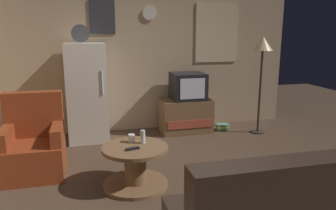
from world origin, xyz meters
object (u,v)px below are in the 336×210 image
at_px(standing_lamp, 262,51).
at_px(mug_ceramic_white, 131,138).
at_px(crt_tv, 188,86).
at_px(armchair, 34,146).
at_px(fridge, 87,92).
at_px(remote_control, 133,149).
at_px(tv_stand, 185,115).
at_px(book_stack, 222,127).
at_px(coffee_table, 135,166).
at_px(wine_glass, 143,137).

relative_size(standing_lamp, mug_ceramic_white, 17.67).
xyz_separation_m(crt_tv, armchair, (-2.28, -1.16, -0.44)).
xyz_separation_m(fridge, remote_control, (0.43, -1.85, -0.29)).
bearing_deg(tv_stand, book_stack, -8.66).
xyz_separation_m(fridge, coffee_table, (0.47, -1.76, -0.53)).
bearing_deg(fridge, crt_tv, 0.98).
bearing_deg(crt_tv, fridge, -179.02).
xyz_separation_m(fridge, mug_ceramic_white, (0.45, -1.61, -0.25)).
height_order(tv_stand, mug_ceramic_white, tv_stand).
distance_m(tv_stand, armchair, 2.53).
bearing_deg(mug_ceramic_white, crt_tv, 54.20).
height_order(wine_glass, remote_control, wine_glass).
xyz_separation_m(fridge, standing_lamp, (2.76, -0.33, 0.60)).
xyz_separation_m(remote_control, armchair, (-1.08, 0.71, -0.13)).
bearing_deg(crt_tv, mug_ceramic_white, -125.80).
relative_size(wine_glass, book_stack, 0.69).
xyz_separation_m(remote_control, book_stack, (1.81, 1.78, -0.41)).
distance_m(tv_stand, mug_ceramic_white, 2.01).
distance_m(fridge, tv_stand, 1.67).
height_order(wine_glass, armchair, armchair).
bearing_deg(wine_glass, crt_tv, 58.09).
bearing_deg(mug_ceramic_white, book_stack, 40.78).
bearing_deg(fridge, coffee_table, -75.05).
bearing_deg(standing_lamp, coffee_table, -148.14).
height_order(coffee_table, mug_ceramic_white, mug_ceramic_white).
bearing_deg(remote_control, crt_tv, 44.30).
relative_size(fridge, armchair, 1.84).
height_order(standing_lamp, coffee_table, standing_lamp).
bearing_deg(coffee_table, fridge, 104.95).
bearing_deg(armchair, crt_tv, 27.03).
height_order(standing_lamp, wine_glass, standing_lamp).
relative_size(mug_ceramic_white, remote_control, 0.60).
relative_size(tv_stand, book_stack, 3.89).
distance_m(crt_tv, standing_lamp, 1.32).
bearing_deg(armchair, wine_glass, -23.85).
relative_size(crt_tv, coffee_table, 0.75).
distance_m(wine_glass, book_stack, 2.36).
bearing_deg(crt_tv, tv_stand, 178.46).
bearing_deg(crt_tv, armchair, -152.97).
xyz_separation_m(standing_lamp, armchair, (-3.41, -0.80, -1.02)).
height_order(crt_tv, standing_lamp, standing_lamp).
bearing_deg(book_stack, coffee_table, -136.27).
bearing_deg(coffee_table, crt_tv, 56.94).
xyz_separation_m(tv_stand, mug_ceramic_white, (-1.14, -1.64, 0.22)).
relative_size(fridge, mug_ceramic_white, 19.67).
height_order(crt_tv, wine_glass, crt_tv).
height_order(crt_tv, armchair, crt_tv).
bearing_deg(mug_ceramic_white, remote_control, -95.44).
bearing_deg(crt_tv, remote_control, -122.63).
relative_size(tv_stand, armchair, 0.87).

